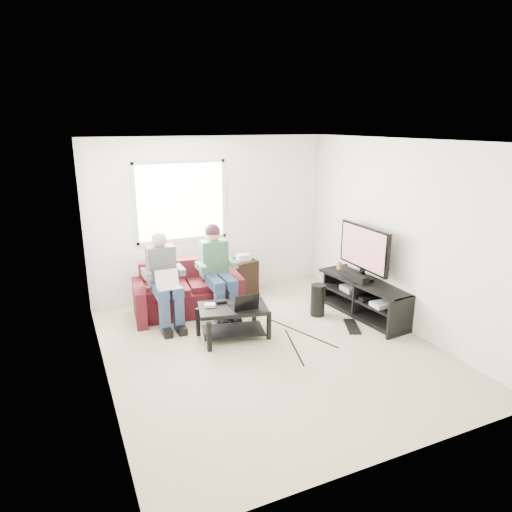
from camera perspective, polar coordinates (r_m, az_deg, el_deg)
The scene contains 26 objects.
floor at distance 6.00m, azimuth 1.74°, elevation -11.42°, with size 4.50×4.50×0.00m, color #BBB192.
ceiling at distance 5.32m, azimuth 1.98°, elevation 14.22°, with size 4.50×4.50×0.00m, color white.
wall_back at distance 7.55m, azimuth -5.63°, elevation 4.83°, with size 4.50×4.50×0.00m, color white.
wall_front at distance 3.75m, azimuth 17.16°, elevation -7.96°, with size 4.50×4.50×0.00m, color white.
wall_left at distance 5.02m, azimuth -19.19°, elevation -1.95°, with size 4.50×4.50×0.00m, color white.
wall_right at distance 6.62m, azimuth 17.66°, elevation 2.49°, with size 4.50×4.50×0.00m, color white.
window at distance 7.34m, azimuth -9.37°, elevation 6.74°, with size 1.48×0.04×1.28m.
sofa at distance 7.08m, azimuth -8.56°, elevation -4.59°, with size 1.70×0.90×0.76m.
person_left at distance 6.61m, azimuth -11.43°, elevation -2.40°, with size 0.40×0.71×1.31m.
person_right at distance 6.81m, azimuth -4.94°, elevation -1.04°, with size 0.40×0.71×1.35m.
laptop_silver at distance 6.37m, azimuth -10.88°, elevation -3.38°, with size 0.32×0.22×0.24m, color silver, non-canonical shape.
coffee_table at distance 6.15m, azimuth -2.90°, elevation -7.34°, with size 0.99×0.73×0.45m.
laptop_black at distance 6.03m, azimuth -1.59°, elevation -5.37°, with size 0.34×0.24×0.24m, color black, non-canonical shape.
controller_a at distance 6.11m, azimuth -5.79°, elevation -6.15°, with size 0.14×0.09×0.04m, color silver.
controller_b at distance 6.22m, azimuth -4.38°, elevation -5.71°, with size 0.14×0.09×0.04m, color black.
controller_c at distance 6.33m, azimuth -0.87°, elevation -5.26°, with size 0.14×0.09×0.04m, color gray.
tv_stand at distance 7.07m, azimuth 13.43°, elevation -5.30°, with size 0.67×1.68×0.54m.
tv at distance 6.91m, azimuth 13.33°, elevation 0.83°, with size 0.12×1.10×0.81m.
soundbar at distance 6.96m, azimuth 12.33°, elevation -2.52°, with size 0.12×0.50×0.10m, color black.
drink_cup at distance 7.40m, azimuth 10.38°, elevation -1.18°, with size 0.08×0.08×0.12m, color #B57E4E.
console_white at distance 6.76m, azimuth 15.52°, elevation -5.82°, with size 0.30×0.22×0.06m, color silver.
console_grey at distance 7.27m, azimuth 12.05°, elevation -3.92°, with size 0.34×0.26×0.08m, color gray.
console_black at distance 7.01m, azimuth 13.72°, elevation -4.84°, with size 0.38×0.30×0.07m, color black.
subwoofer at distance 6.92m, azimuth 7.73°, elevation -5.48°, with size 0.21×0.21×0.48m, color black.
keyboard_floor at distance 6.69m, azimuth 11.91°, elevation -8.61°, with size 0.16×0.48×0.03m, color black.
end_table at distance 7.75m, azimuth -1.60°, elevation -2.43°, with size 0.39×0.39×0.68m.
Camera 1 is at (-2.33, -4.78, 2.79)m, focal length 32.00 mm.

